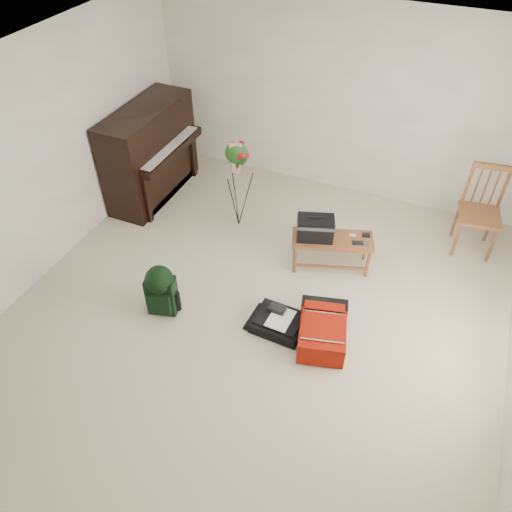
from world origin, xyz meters
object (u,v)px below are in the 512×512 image
at_px(black_duffel, 279,322).
at_px(piano, 151,155).
at_px(dining_chair, 481,212).
at_px(green_backpack, 160,288).
at_px(bench, 322,229).
at_px(flower_stand, 238,186).
at_px(red_suitcase, 324,327).

bearing_deg(black_duffel, piano, 149.69).
xyz_separation_m(piano, dining_chair, (4.15, 0.52, -0.08)).
bearing_deg(green_backpack, bench, 33.90).
height_order(green_backpack, flower_stand, flower_stand).
height_order(bench, flower_stand, flower_stand).
relative_size(dining_chair, red_suitcase, 1.38).
xyz_separation_m(bench, black_duffel, (-0.06, -1.12, -0.42)).
bearing_deg(dining_chair, black_duffel, -135.69).
bearing_deg(flower_stand, black_duffel, -69.14).
height_order(red_suitcase, black_duffel, red_suitcase).
distance_m(bench, red_suitcase, 1.19).
bearing_deg(flower_stand, bench, -31.24).
height_order(black_duffel, green_backpack, green_backpack).
bearing_deg(bench, flower_stand, 147.74).
bearing_deg(piano, flower_stand, -8.32).
xyz_separation_m(black_duffel, green_backpack, (-1.22, -0.27, 0.25)).
bearing_deg(flower_stand, dining_chair, -2.84).
bearing_deg(black_duffel, flower_stand, 130.97).
relative_size(piano, flower_stand, 1.25).
bearing_deg(dining_chair, bench, -155.46).
bearing_deg(flower_stand, red_suitcase, -58.24).
distance_m(bench, green_backpack, 1.90).
bearing_deg(black_duffel, dining_chair, 54.61).
bearing_deg(dining_chair, flower_stand, -173.03).
bearing_deg(red_suitcase, bench, 95.99).
distance_m(black_duffel, green_backpack, 1.28).
height_order(piano, green_backpack, piano).
distance_m(bench, dining_chair, 1.91).
xyz_separation_m(bench, red_suitcase, (0.40, -1.07, -0.34)).
relative_size(black_duffel, flower_stand, 0.45).
bearing_deg(red_suitcase, black_duffel, 172.16).
relative_size(bench, flower_stand, 0.82).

